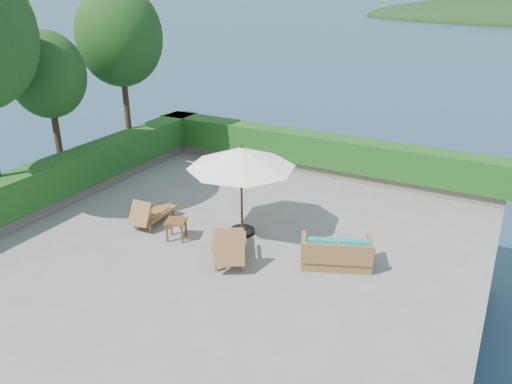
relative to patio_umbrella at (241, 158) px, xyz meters
The scene contains 14 objects.
ground 2.12m from the patio_umbrella, 95.64° to the right, with size 12.00×12.00×0.00m, color gray.
foundation 3.64m from the patio_umbrella, 95.64° to the right, with size 12.00×12.00×3.00m, color #554E43.
ocean 5.08m from the patio_umbrella, 95.64° to the right, with size 600.00×600.00×0.00m, color #162F46.
planter_wall_far 5.44m from the patio_umbrella, 90.55° to the left, with size 12.00×0.60×0.36m, color slate.
planter_wall_left 5.97m from the patio_umbrella, behind, with size 0.60×12.00×0.36m, color slate.
hedge_far 5.24m from the patio_umbrella, 90.55° to the left, with size 12.40×0.90×1.00m, color #144313.
hedge_left 5.80m from the patio_umbrella, behind, with size 0.90×12.40×1.00m, color #144313.
tree_mid 6.62m from the patio_umbrella, behind, with size 2.20×2.20×4.83m.
tree_far 7.03m from the patio_umbrella, 155.94° to the left, with size 2.80×2.80×6.03m.
patio_umbrella is the anchor object (origin of this frame).
lounge_left 3.03m from the patio_umbrella, 163.31° to the right, with size 0.68×1.44×0.82m.
lounge_right 2.16m from the patio_umbrella, 72.46° to the right, with size 1.47×1.83×0.99m.
side_table 2.34m from the patio_umbrella, 140.98° to the right, with size 0.64×0.64×0.52m.
wicker_loveseat 3.25m from the patio_umbrella, ahead, with size 1.80×1.36×0.79m.
Camera 1 is at (5.83, -9.54, 6.07)m, focal length 35.00 mm.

